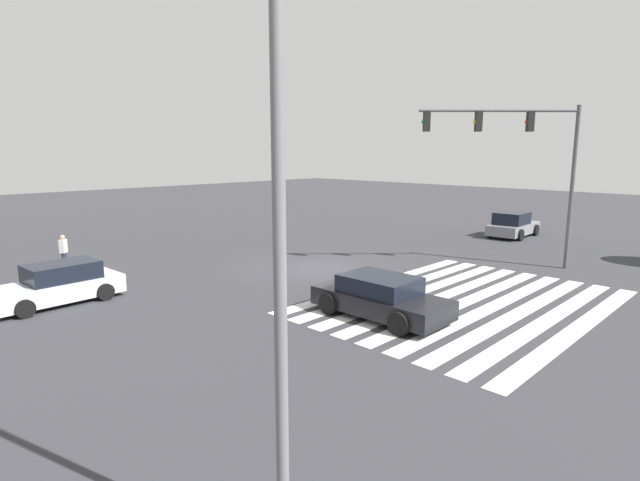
% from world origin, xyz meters
% --- Properties ---
extents(ground_plane, '(110.85, 110.85, 0.00)m').
position_xyz_m(ground_plane, '(0.00, 0.00, 0.00)').
color(ground_plane, '#333338').
extents(crosswalk_markings, '(11.54, 8.20, 0.01)m').
position_xyz_m(crosswalk_markings, '(0.00, -7.29, 0.00)').
color(crosswalk_markings, silver).
rests_on(crosswalk_markings, ground_plane).
extents(traffic_signal_mast, '(5.08, 5.08, 7.30)m').
position_xyz_m(traffic_signal_mast, '(6.35, -6.35, 5.40)').
color(traffic_signal_mast, '#47474C').
rests_on(traffic_signal_mast, ground_plane).
extents(car_0, '(4.33, 2.10, 1.44)m').
position_xyz_m(car_0, '(-10.21, 2.95, 0.68)').
color(car_0, silver).
rests_on(car_0, ground_plane).
extents(car_1, '(2.21, 4.54, 1.36)m').
position_xyz_m(car_1, '(-3.43, -6.10, 0.66)').
color(car_1, black).
rests_on(car_1, ground_plane).
extents(car_2, '(4.23, 2.26, 1.56)m').
position_xyz_m(car_2, '(14.77, -2.52, 0.73)').
color(car_2, gray).
rests_on(car_2, ground_plane).
extents(pedestrian, '(0.41, 0.41, 1.59)m').
position_xyz_m(pedestrian, '(-8.22, 8.25, 0.88)').
color(pedestrian, '#232842').
rests_on(pedestrian, ground_plane).
extents(street_light_pole_a, '(0.80, 0.36, 7.97)m').
position_xyz_m(street_light_pole_a, '(-12.19, -11.30, 4.78)').
color(street_light_pole_a, slate).
rests_on(street_light_pole_a, ground_plane).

